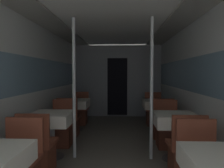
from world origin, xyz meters
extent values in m
cube|color=silver|center=(-1.43, 2.68, 1.15)|extent=(0.05, 8.16, 2.30)
cube|color=#7A9EB7|center=(-1.42, 2.68, 1.37)|extent=(0.03, 7.50, 0.61)
cube|color=silver|center=(1.43, 2.68, 1.15)|extent=(0.05, 8.16, 2.30)
cube|color=#7A9EB7|center=(1.42, 2.68, 1.37)|extent=(0.03, 7.50, 0.61)
cube|color=white|center=(0.00, 2.68, 2.35)|extent=(2.86, 8.16, 0.04)
cube|color=#999993|center=(-1.17, 2.68, 2.31)|extent=(0.51, 7.83, 0.03)
cube|color=#999993|center=(1.17, 2.68, 2.31)|extent=(0.51, 7.83, 0.03)
cube|color=gray|center=(0.00, 5.93, 1.15)|extent=(2.80, 0.08, 2.30)
cube|color=black|center=(0.00, 5.88, 0.97)|extent=(0.64, 0.01, 1.84)
cube|color=brown|center=(-1.01, 1.18, 0.42)|extent=(0.45, 0.45, 0.05)
cube|color=brown|center=(-1.01, 1.39, 0.66)|extent=(0.45, 0.04, 0.43)
cylinder|color=#4C4C51|center=(-1.01, 2.39, 0.01)|extent=(0.40, 0.40, 0.01)
cylinder|color=#B7B7BC|center=(-1.01, 2.39, 0.37)|extent=(0.10, 0.10, 0.71)
cube|color=#93704C|center=(-1.01, 2.39, 0.73)|extent=(0.63, 0.63, 0.02)
cube|color=white|center=(-1.01, 2.39, 0.65)|extent=(0.67, 0.67, 0.19)
cube|color=brown|center=(-1.01, 1.82, 0.20)|extent=(0.38, 0.38, 0.40)
cube|color=brown|center=(-1.01, 1.82, 0.42)|extent=(0.45, 0.45, 0.05)
cube|color=brown|center=(-1.01, 1.61, 0.66)|extent=(0.45, 0.04, 0.43)
cube|color=brown|center=(-1.01, 2.96, 0.20)|extent=(0.38, 0.38, 0.40)
cube|color=brown|center=(-1.01, 2.96, 0.42)|extent=(0.45, 0.45, 0.05)
cube|color=brown|center=(-1.01, 3.16, 0.66)|extent=(0.45, 0.04, 0.43)
cylinder|color=silver|center=(-0.63, 2.39, 1.15)|extent=(0.05, 0.05, 2.30)
cylinder|color=#4C4C51|center=(-1.01, 4.16, 0.01)|extent=(0.40, 0.40, 0.01)
cylinder|color=#B7B7BC|center=(-1.01, 4.16, 0.37)|extent=(0.10, 0.10, 0.71)
cube|color=#93704C|center=(-1.01, 4.16, 0.73)|extent=(0.63, 0.63, 0.02)
cube|color=white|center=(-1.01, 4.16, 0.65)|extent=(0.67, 0.67, 0.19)
cube|color=brown|center=(-1.01, 3.59, 0.20)|extent=(0.38, 0.38, 0.40)
cube|color=brown|center=(-1.01, 3.59, 0.42)|extent=(0.45, 0.45, 0.05)
cube|color=brown|center=(-1.01, 3.39, 0.66)|extent=(0.45, 0.04, 0.43)
cube|color=brown|center=(-1.01, 4.73, 0.20)|extent=(0.38, 0.38, 0.40)
cube|color=brown|center=(-1.01, 4.73, 0.42)|extent=(0.45, 0.45, 0.05)
cube|color=brown|center=(-1.01, 4.94, 0.66)|extent=(0.45, 0.04, 0.43)
cube|color=brown|center=(1.01, 1.18, 0.42)|extent=(0.45, 0.45, 0.05)
cube|color=brown|center=(1.01, 1.39, 0.66)|extent=(0.45, 0.04, 0.43)
cylinder|color=#4C4C51|center=(1.01, 2.39, 0.01)|extent=(0.40, 0.40, 0.01)
cylinder|color=#B7B7BC|center=(1.01, 2.39, 0.37)|extent=(0.10, 0.10, 0.71)
cube|color=#93704C|center=(1.01, 2.39, 0.73)|extent=(0.63, 0.63, 0.02)
cube|color=white|center=(1.01, 2.39, 0.65)|extent=(0.67, 0.67, 0.19)
cube|color=brown|center=(1.01, 1.82, 0.20)|extent=(0.38, 0.38, 0.40)
cube|color=brown|center=(1.01, 1.82, 0.42)|extent=(0.45, 0.45, 0.05)
cube|color=brown|center=(1.01, 1.61, 0.66)|extent=(0.45, 0.04, 0.43)
cube|color=brown|center=(1.01, 2.96, 0.20)|extent=(0.38, 0.38, 0.40)
cube|color=brown|center=(1.01, 2.96, 0.42)|extent=(0.45, 0.45, 0.05)
cube|color=brown|center=(1.01, 3.16, 0.66)|extent=(0.45, 0.04, 0.43)
cylinder|color=silver|center=(0.63, 2.39, 1.15)|extent=(0.05, 0.05, 2.30)
cylinder|color=#4C4C51|center=(1.01, 4.16, 0.01)|extent=(0.40, 0.40, 0.01)
cylinder|color=#B7B7BC|center=(1.01, 4.16, 0.37)|extent=(0.10, 0.10, 0.71)
cube|color=#93704C|center=(1.01, 4.16, 0.73)|extent=(0.63, 0.63, 0.02)
cube|color=white|center=(1.01, 4.16, 0.65)|extent=(0.67, 0.67, 0.19)
cube|color=brown|center=(1.01, 3.59, 0.20)|extent=(0.38, 0.38, 0.40)
cube|color=brown|center=(1.01, 3.59, 0.42)|extent=(0.45, 0.45, 0.05)
cube|color=brown|center=(1.01, 3.39, 0.66)|extent=(0.45, 0.04, 0.43)
cube|color=brown|center=(1.01, 4.73, 0.20)|extent=(0.38, 0.38, 0.40)
cube|color=brown|center=(1.01, 4.73, 0.42)|extent=(0.45, 0.45, 0.05)
cube|color=brown|center=(1.01, 4.94, 0.66)|extent=(0.45, 0.04, 0.43)
camera|label=1|loc=(0.16, -1.15, 1.40)|focal=35.00mm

